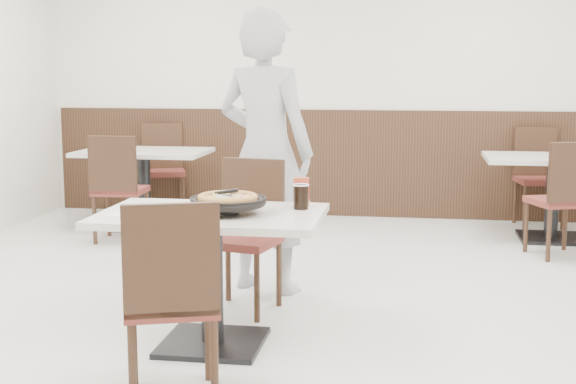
# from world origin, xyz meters

# --- Properties ---
(floor) EXTENTS (7.00, 7.00, 0.00)m
(floor) POSITION_xyz_m (0.00, 0.00, 0.00)
(floor) COLOR beige
(floor) RESTS_ON ground
(wall_back) EXTENTS (6.00, 0.04, 2.80)m
(wall_back) POSITION_xyz_m (0.00, 3.50, 1.40)
(wall_back) COLOR beige
(wall_back) RESTS_ON floor
(wainscot_back) EXTENTS (5.90, 0.03, 1.10)m
(wainscot_back) POSITION_xyz_m (0.00, 3.48, 0.55)
(wainscot_back) COLOR black
(wainscot_back) RESTS_ON floor
(main_table) EXTENTS (1.27, 0.90, 0.75)m
(main_table) POSITION_xyz_m (-0.24, -0.58, 0.38)
(main_table) COLOR silver
(main_table) RESTS_ON floor
(chair_near) EXTENTS (0.53, 0.53, 0.95)m
(chair_near) POSITION_xyz_m (-0.24, -1.30, 0.47)
(chair_near) COLOR black
(chair_near) RESTS_ON floor
(chair_far) EXTENTS (0.50, 0.50, 0.95)m
(chair_far) POSITION_xyz_m (-0.21, 0.07, 0.47)
(chair_far) COLOR black
(chair_far) RESTS_ON floor
(trivet) EXTENTS (0.13, 0.13, 0.04)m
(trivet) POSITION_xyz_m (-0.13, -0.62, 0.77)
(trivet) COLOR black
(trivet) RESTS_ON main_table
(pizza_pan) EXTENTS (0.36, 0.36, 0.01)m
(pizza_pan) POSITION_xyz_m (-0.13, -0.61, 0.79)
(pizza_pan) COLOR black
(pizza_pan) RESTS_ON trivet
(pizza) EXTENTS (0.36, 0.36, 0.02)m
(pizza) POSITION_xyz_m (-0.15, -0.55, 0.81)
(pizza) COLOR #C38C48
(pizza) RESTS_ON pizza_pan
(pizza_server) EXTENTS (0.09, 0.11, 0.00)m
(pizza_server) POSITION_xyz_m (-0.16, -0.61, 0.84)
(pizza_server) COLOR white
(pizza_server) RESTS_ON pizza
(napkin) EXTENTS (0.18, 0.18, 0.00)m
(napkin) POSITION_xyz_m (-0.66, -0.72, 0.75)
(napkin) COLOR silver
(napkin) RESTS_ON main_table
(side_plate) EXTENTS (0.20, 0.20, 0.01)m
(side_plate) POSITION_xyz_m (-0.58, -0.70, 0.76)
(side_plate) COLOR white
(side_plate) RESTS_ON napkin
(fork) EXTENTS (0.06, 0.16, 0.00)m
(fork) POSITION_xyz_m (-0.57, -0.70, 0.77)
(fork) COLOR white
(fork) RESTS_ON side_plate
(cola_glass) EXTENTS (0.09, 0.09, 0.13)m
(cola_glass) POSITION_xyz_m (0.23, -0.40, 0.81)
(cola_glass) COLOR black
(cola_glass) RESTS_ON main_table
(red_cup) EXTENTS (0.10, 0.10, 0.16)m
(red_cup) POSITION_xyz_m (0.22, -0.29, 0.83)
(red_cup) COLOR #AC351B
(red_cup) RESTS_ON main_table
(diner_person) EXTENTS (0.81, 0.66, 1.92)m
(diner_person) POSITION_xyz_m (-0.16, 0.59, 0.96)
(diner_person) COLOR silver
(diner_person) RESTS_ON floor
(bg_table_left) EXTENTS (1.24, 0.85, 0.75)m
(bg_table_left) POSITION_xyz_m (-1.71, 2.55, 0.38)
(bg_table_left) COLOR silver
(bg_table_left) RESTS_ON floor
(bg_chair_left_near) EXTENTS (0.44, 0.44, 0.95)m
(bg_chair_left_near) POSITION_xyz_m (-1.72, 1.95, 0.47)
(bg_chair_left_near) COLOR black
(bg_chair_left_near) RESTS_ON floor
(bg_chair_left_far) EXTENTS (0.54, 0.54, 0.95)m
(bg_chair_left_far) POSITION_xyz_m (-1.72, 3.21, 0.47)
(bg_chair_left_far) COLOR black
(bg_chair_left_far) RESTS_ON floor
(bg_table_right) EXTENTS (1.20, 0.80, 0.75)m
(bg_table_right) POSITION_xyz_m (2.06, 2.60, 0.38)
(bg_table_right) COLOR silver
(bg_table_right) RESTS_ON floor
(bg_chair_right_near) EXTENTS (0.54, 0.54, 0.95)m
(bg_chair_right_near) POSITION_xyz_m (2.01, 1.95, 0.47)
(bg_chair_right_near) COLOR black
(bg_chair_right_near) RESTS_ON floor
(bg_chair_right_far) EXTENTS (0.48, 0.48, 0.95)m
(bg_chair_right_far) POSITION_xyz_m (2.04, 3.21, 0.47)
(bg_chair_right_far) COLOR black
(bg_chair_right_far) RESTS_ON floor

